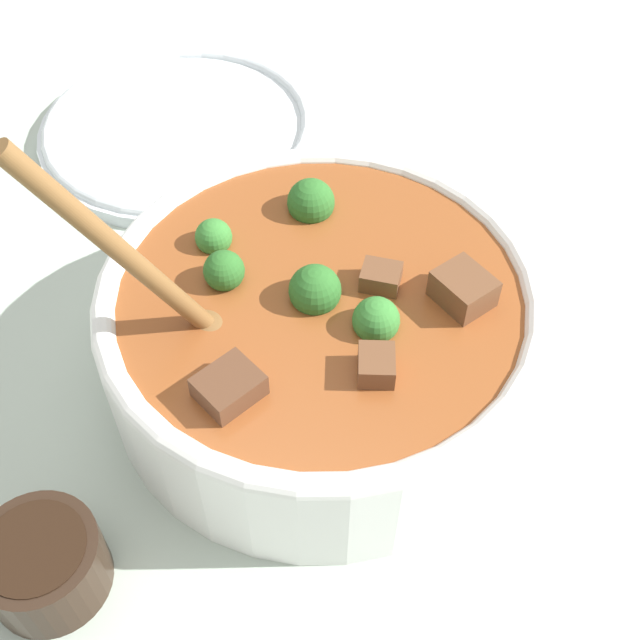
{
  "coord_description": "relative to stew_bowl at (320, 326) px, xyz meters",
  "views": [
    {
      "loc": [
        -0.21,
        0.26,
        0.46
      ],
      "look_at": [
        0.0,
        0.0,
        0.06
      ],
      "focal_mm": 45.0,
      "sensor_mm": 36.0,
      "label": 1
    }
  ],
  "objects": [
    {
      "name": "empty_plate",
      "position": [
        0.27,
        -0.13,
        -0.04
      ],
      "size": [
        0.26,
        0.26,
        0.02
      ],
      "color": "white",
      "rests_on": "ground_plane"
    },
    {
      "name": "condiment_bowl",
      "position": [
        0.03,
        0.22,
        -0.03
      ],
      "size": [
        0.07,
        0.07,
        0.04
      ],
      "color": "black",
      "rests_on": "ground_plane"
    },
    {
      "name": "stew_bowl",
      "position": [
        0.0,
        0.0,
        0.0
      ],
      "size": [
        0.29,
        0.29,
        0.24
      ],
      "color": "white",
      "rests_on": "ground_plane"
    },
    {
      "name": "ground_plane",
      "position": [
        -0.0,
        -0.0,
        -0.05
      ],
      "size": [
        4.0,
        4.0,
        0.0
      ],
      "primitive_type": "plane",
      "color": "#ADBCAD"
    }
  ]
}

